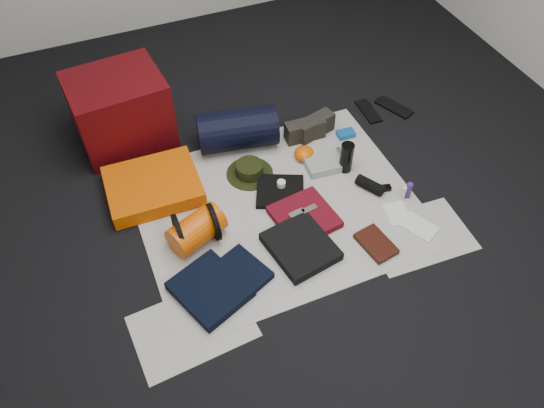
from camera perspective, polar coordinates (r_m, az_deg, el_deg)
name	(u,v)px	position (r m, az deg, el deg)	size (l,w,h in m)	color
floor	(278,209)	(3.15, 0.69, -0.51)	(4.50, 4.50, 0.02)	black
newspaper_mat	(278,207)	(3.14, 0.69, -0.36)	(1.60, 1.30, 0.01)	silver
newspaper_sheet_front_left	(193,327)	(2.73, -8.53, -12.90)	(0.58, 0.40, 0.00)	silver
newspaper_sheet_front_right	(418,236)	(3.12, 15.45, -3.30)	(0.58, 0.40, 0.00)	silver
red_cabinet	(121,111)	(3.55, -15.98, 9.65)	(0.57, 0.47, 0.47)	#4B050A
sleeping_pad	(153,186)	(3.26, -12.66, 1.89)	(0.54, 0.44, 0.10)	#DA5402
stuff_sack	(197,229)	(2.95, -8.12, -2.73)	(0.18, 0.18, 0.31)	#CF4C03
sack_strap_left	(179,233)	(2.92, -10.02, -3.10)	(0.22, 0.22, 0.03)	black
sack_strap_right	(214,222)	(2.95, -6.31, -1.93)	(0.22, 0.22, 0.03)	black
navy_duffel	(237,129)	(3.43, -3.74, 8.01)	(0.26, 0.26, 0.50)	black
boonie_brim	(250,174)	(3.32, -2.41, 3.30)	(0.29, 0.29, 0.01)	black
boonie_crown	(250,169)	(3.29, -2.43, 3.80)	(0.17, 0.17, 0.07)	black
hiking_boot_left	(305,130)	(3.53, 3.56, 7.94)	(0.26, 0.10, 0.13)	#28251F
hiking_boot_right	(315,126)	(3.56, 4.63, 8.34)	(0.27, 0.10, 0.13)	#28251F
flip_flop_left	(368,111)	(3.83, 10.34, 9.79)	(0.09, 0.25, 0.01)	black
flip_flop_right	(394,107)	(3.90, 12.97, 10.11)	(0.10, 0.27, 0.02)	black
trousers_navy_a	(210,289)	(2.79, -6.67, -9.10)	(0.32, 0.36, 0.06)	black
trousers_navy_b	(240,273)	(2.84, -3.44, -7.46)	(0.24, 0.28, 0.04)	black
trousers_charcoal	(301,246)	(2.93, 3.10, -4.58)	(0.32, 0.36, 0.06)	black
black_tshirt	(280,192)	(3.20, 0.88, 1.34)	(0.28, 0.26, 0.03)	black
red_shirt	(304,217)	(3.07, 3.49, -1.38)	(0.33, 0.33, 0.04)	#590915
orange_stuff_sack	(304,154)	(3.40, 3.48, 5.43)	(0.13, 0.13, 0.08)	#CF4C03
first_aid_pouch	(324,164)	(3.36, 5.56, 4.32)	(0.22, 0.17, 0.06)	gray
water_bottle	(346,157)	(3.31, 8.01, 4.99)	(0.08, 0.08, 0.21)	black
speaker	(370,185)	(3.26, 10.50, 2.00)	(0.07, 0.07, 0.18)	black
compact_camera	(336,154)	(3.45, 6.90, 5.40)	(0.09, 0.05, 0.04)	silver
cyan_case	(346,134)	(3.60, 7.94, 7.48)	(0.12, 0.07, 0.04)	#0E4F8C
toiletry_purple	(408,190)	(3.26, 14.47, 1.44)	(0.04, 0.04, 0.11)	#3C216A
toiletry_clear	(403,193)	(3.25, 13.95, 1.19)	(0.03, 0.03, 0.09)	silver
paperback_book	(376,244)	(3.01, 11.12, -4.21)	(0.15, 0.23, 0.03)	black
map_booklet	(419,227)	(3.15, 15.56, -2.38)	(0.13, 0.20, 0.01)	silver
map_printout	(397,214)	(3.19, 13.32, -1.00)	(0.13, 0.17, 0.01)	silver
sunglasses	(382,188)	(3.29, 11.79, 1.66)	(0.10, 0.04, 0.03)	black
key_cluster	(204,313)	(2.75, -7.28, -11.55)	(0.07, 0.07, 0.01)	silver
tape_roll	(281,184)	(3.20, 1.01, 2.19)	(0.05, 0.05, 0.04)	silver
energy_bar_a	(297,213)	(3.05, 2.68, -0.99)	(0.10, 0.04, 0.01)	silver
energy_bar_b	(309,209)	(3.07, 4.04, -0.55)	(0.10, 0.04, 0.01)	silver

